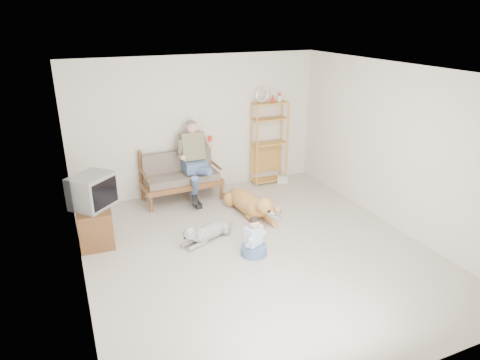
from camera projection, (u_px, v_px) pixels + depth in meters
name	position (u px, v px, depth m)	size (l,w,h in m)	color
floor	(258.00, 251.00, 6.56)	(5.50, 5.50, 0.00)	beige
ceiling	(261.00, 71.00, 5.58)	(5.50, 5.50, 0.00)	white
wall_back	(198.00, 125.00, 8.42)	(5.00, 5.00, 0.00)	beige
wall_front	(397.00, 267.00, 3.72)	(5.00, 5.00, 0.00)	beige
wall_left	(72.00, 196.00, 5.14)	(5.50, 5.50, 0.00)	beige
wall_right	(397.00, 148.00, 6.99)	(5.50, 5.50, 0.00)	beige
loveseat	(181.00, 175.00, 8.27)	(1.52, 0.75, 0.95)	brown
man	(195.00, 166.00, 8.10)	(0.59, 0.84, 1.36)	slate
etagere	(269.00, 142.00, 8.96)	(0.77, 0.34, 2.03)	#C0803C
book_stack	(282.00, 179.00, 9.22)	(0.22, 0.16, 0.14)	silver
tv_stand	(95.00, 223.00, 6.79)	(0.54, 0.92, 0.60)	brown
crt_tv	(93.00, 191.00, 6.57)	(0.79, 0.79, 0.52)	slate
wall_outlet	(139.00, 184.00, 8.32)	(0.12, 0.02, 0.08)	silver
golden_retriever	(250.00, 204.00, 7.70)	(0.51, 1.68, 0.51)	#C58C44
shaggy_dog	(206.00, 232.00, 6.84)	(1.08, 0.58, 0.35)	silver
terrier	(269.00, 212.00, 7.65)	(0.49, 0.42, 0.22)	silver
child	(254.00, 241.00, 6.41)	(0.39, 0.39, 0.62)	slate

